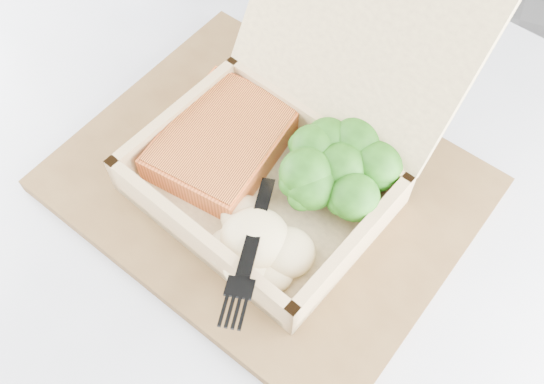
% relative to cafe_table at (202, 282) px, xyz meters
% --- Properties ---
extents(floor, '(4.00, 4.00, 0.00)m').
position_rel_cafe_table_xyz_m(floor, '(-0.42, 0.50, -0.55)').
color(floor, gray).
rests_on(floor, ground).
extents(cafe_table, '(1.06, 1.06, 0.75)m').
position_rel_cafe_table_xyz_m(cafe_table, '(0.00, 0.00, 0.00)').
color(cafe_table, black).
rests_on(cafe_table, floor).
extents(serving_tray, '(0.44, 0.39, 0.02)m').
position_rel_cafe_table_xyz_m(serving_tray, '(0.07, 0.05, 0.20)').
color(serving_tray, brown).
rests_on(serving_tray, cafe_table).
extents(takeout_container, '(0.29, 0.31, 0.19)m').
position_rel_cafe_table_xyz_m(takeout_container, '(0.08, 0.07, 0.26)').
color(takeout_container, tan).
rests_on(takeout_container, serving_tray).
extents(salmon_fillet, '(0.12, 0.15, 0.03)m').
position_rel_cafe_table_xyz_m(salmon_fillet, '(0.02, 0.06, 0.23)').
color(salmon_fillet, '#D66229').
rests_on(salmon_fillet, takeout_container).
extents(broccoli_pile, '(0.11, 0.11, 0.04)m').
position_rel_cafe_table_xyz_m(broccoli_pile, '(0.14, 0.06, 0.24)').
color(broccoli_pile, '#2E7F1C').
rests_on(broccoli_pile, takeout_container).
extents(mashed_potatoes, '(0.10, 0.08, 0.03)m').
position_rel_cafe_table_xyz_m(mashed_potatoes, '(0.09, -0.03, 0.23)').
color(mashed_potatoes, beige).
rests_on(mashed_potatoes, takeout_container).
extents(plastic_fork, '(0.05, 0.16, 0.02)m').
position_rel_cafe_table_xyz_m(plastic_fork, '(0.08, -0.00, 0.25)').
color(plastic_fork, black).
rests_on(plastic_fork, mashed_potatoes).
extents(receipt, '(0.11, 0.14, 0.00)m').
position_rel_cafe_table_xyz_m(receipt, '(0.16, 0.24, 0.19)').
color(receipt, white).
rests_on(receipt, cafe_table).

